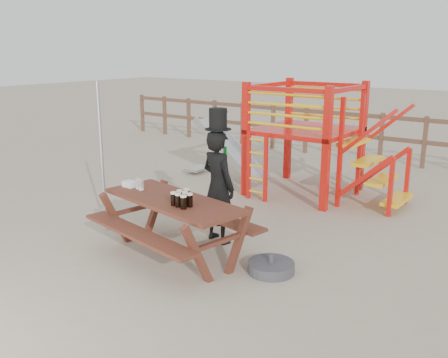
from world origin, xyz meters
The scene contains 10 objects.
ground centered at (0.00, 0.00, 0.00)m, with size 60.00×60.00×0.00m, color tan.
back_fence centered at (0.00, 7.00, 0.74)m, with size 15.09×0.09×1.20m.
playground_fort centered at (0.12, 3.58, 1.07)m, with size 4.71×1.84×2.10m.
picnic_table centered at (0.22, -0.13, 0.50)m, with size 2.28×1.77×0.80m.
man_with_hat centered at (0.37, 0.66, 0.85)m, with size 0.66×0.51×1.90m.
metal_pole centered at (-1.29, 0.01, 1.12)m, with size 0.05×0.05×2.23m, color #B2B2B7.
parasol_base centered at (1.53, 0.19, 0.07)m, with size 0.58×0.58×0.24m.
paper_bag centered at (-0.65, -0.06, 0.84)m, with size 0.18×0.14×0.08m, color white.
stout_pints centered at (0.51, -0.27, 0.88)m, with size 0.28×0.32×0.17m.
empty_glasses centered at (-0.44, -0.07, 0.86)m, with size 0.16×0.10×0.15m.
Camera 1 is at (4.39, -4.73, 2.69)m, focal length 40.00 mm.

